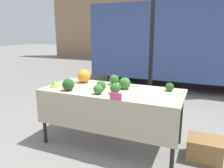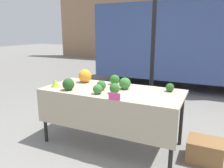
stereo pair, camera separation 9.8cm
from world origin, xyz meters
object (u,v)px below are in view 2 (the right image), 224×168
Objects in this scene: orange_cauliflower at (85,76)px; price_sign at (114,96)px; parked_truck at (179,43)px; produce_crate at (204,150)px.

price_sign is at bearing -38.56° from orange_cauliflower.
orange_cauliflower is (-0.86, -3.82, -0.35)m from parked_truck.
orange_cauliflower is at bearing 141.44° from price_sign.
produce_crate is (1.84, -0.15, -0.78)m from orange_cauliflower.
parked_truck is 11.56× the size of produce_crate.
orange_cauliflower is 1.38× the size of price_sign.
parked_truck is 32.44× the size of price_sign.
price_sign reaches higher than produce_crate.
orange_cauliflower reaches higher than price_sign.
parked_truck is 23.48× the size of orange_cauliflower.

